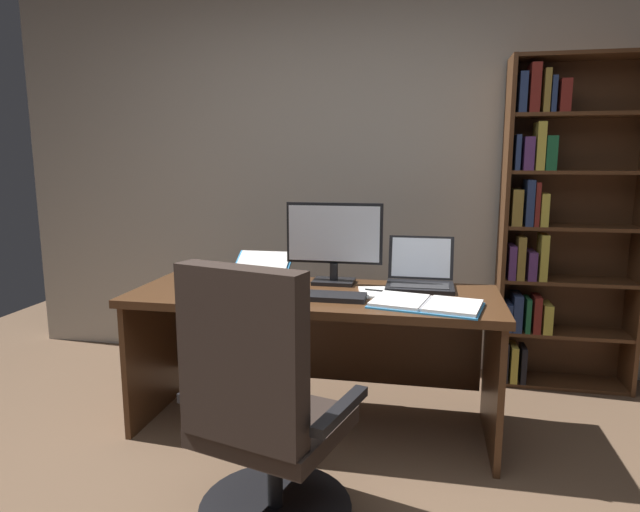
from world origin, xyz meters
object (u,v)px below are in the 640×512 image
object	(u,v)px
bookshelf	(555,225)
office_chair	(261,422)
pen	(379,291)
desk	(317,325)
monitor	(334,242)
keyboard	(322,296)
reading_stand_with_book	(262,266)
notepad	(375,292)
open_binder	(426,304)
laptop	(420,277)
computer_mouse	(262,292)

from	to	relation	value
bookshelf	office_chair	world-z (taller)	bookshelf
pen	desk	bearing A→B (deg)	173.49
monitor	keyboard	xyz separation A→B (m)	(-0.00, -0.34, -0.21)
keyboard	reading_stand_with_book	bearing A→B (deg)	137.21
monitor	notepad	size ratio (longest dim) A/B	2.46
open_binder	bookshelf	bearing A→B (deg)	65.39
laptop	reading_stand_with_book	distance (m)	0.88
pen	open_binder	bearing A→B (deg)	-41.57
monitor	notepad	bearing A→B (deg)	-37.10
reading_stand_with_book	notepad	distance (m)	0.70
keyboard	reading_stand_with_book	size ratio (longest dim) A/B	1.31
computer_mouse	monitor	bearing A→B (deg)	48.31
bookshelf	pen	distance (m)	1.30
reading_stand_with_book	open_binder	xyz separation A→B (m)	(0.91, -0.44, -0.06)
reading_stand_with_book	open_binder	world-z (taller)	reading_stand_with_book
desk	monitor	world-z (taller)	monitor
bookshelf	keyboard	world-z (taller)	bookshelf
bookshelf	notepad	size ratio (longest dim) A/B	9.42
laptop	monitor	bearing A→B (deg)	-179.20
office_chair	reading_stand_with_book	bearing A→B (deg)	122.57
office_chair	reading_stand_with_book	size ratio (longest dim) A/B	3.25
keyboard	notepad	bearing A→B (deg)	33.60
laptop	bookshelf	bearing A→B (deg)	38.59
keyboard	computer_mouse	distance (m)	0.30
monitor	reading_stand_with_book	bearing A→B (deg)	173.07
bookshelf	reading_stand_with_book	world-z (taller)	bookshelf
monitor	open_binder	world-z (taller)	monitor
open_binder	reading_stand_with_book	bearing A→B (deg)	166.05
open_binder	laptop	bearing A→B (deg)	106.60
keyboard	pen	world-z (taller)	keyboard
bookshelf	reading_stand_with_book	size ratio (longest dim) A/B	6.18
monitor	pen	size ratio (longest dim) A/B	3.70
office_chair	computer_mouse	world-z (taller)	office_chair
notepad	office_chair	bearing A→B (deg)	-110.44
reading_stand_with_book	open_binder	size ratio (longest dim) A/B	0.59
laptop	keyboard	world-z (taller)	laptop
monitor	reading_stand_with_book	size ratio (longest dim) A/B	1.62
reading_stand_with_book	desk	bearing A→B (deg)	-28.75
monitor	open_binder	distance (m)	0.66
monitor	notepad	distance (m)	0.37
bookshelf	keyboard	xyz separation A→B (m)	(-1.24, -0.97, -0.26)
computer_mouse	notepad	size ratio (longest dim) A/B	0.50
laptop	reading_stand_with_book	xyz separation A→B (m)	(-0.88, 0.04, 0.02)
reading_stand_with_book	notepad	xyz separation A→B (m)	(0.66, -0.23, -0.06)
desk	bookshelf	xyz separation A→B (m)	(1.31, 0.77, 0.46)
bookshelf	monitor	bearing A→B (deg)	-153.05
desk	bookshelf	distance (m)	1.59
bookshelf	computer_mouse	size ratio (longest dim) A/B	19.01
notepad	pen	bearing A→B (deg)	0.00
laptop	computer_mouse	bearing A→B (deg)	-155.63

